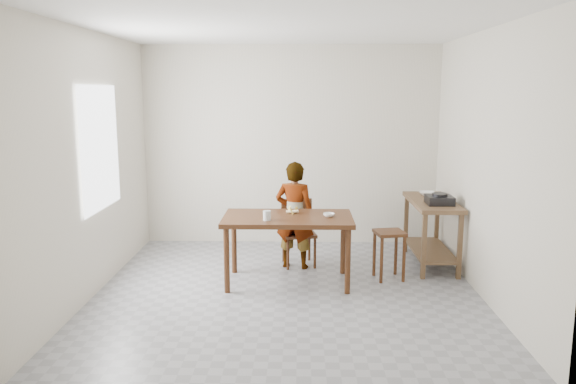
{
  "coord_description": "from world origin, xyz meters",
  "views": [
    {
      "loc": [
        0.14,
        -5.63,
        2.09
      ],
      "look_at": [
        0.0,
        0.4,
        1.0
      ],
      "focal_mm": 35.0,
      "sensor_mm": 36.0,
      "label": 1
    }
  ],
  "objects_px": {
    "dining_table": "(288,250)",
    "stool": "(389,255)",
    "child": "(295,215)",
    "dining_chair": "(299,233)",
    "prep_counter": "(431,232)"
  },
  "relations": [
    {
      "from": "dining_table",
      "to": "dining_chair",
      "type": "distance_m",
      "value": 0.65
    },
    {
      "from": "dining_chair",
      "to": "stool",
      "type": "distance_m",
      "value": 1.13
    },
    {
      "from": "stool",
      "to": "child",
      "type": "bearing_deg",
      "value": 159.52
    },
    {
      "from": "stool",
      "to": "dining_table",
      "type": "bearing_deg",
      "value": -172.2
    },
    {
      "from": "prep_counter",
      "to": "child",
      "type": "distance_m",
      "value": 1.68
    },
    {
      "from": "child",
      "to": "stool",
      "type": "xyz_separation_m",
      "value": [
        1.06,
        -0.4,
        -0.36
      ]
    },
    {
      "from": "dining_table",
      "to": "prep_counter",
      "type": "height_order",
      "value": "prep_counter"
    },
    {
      "from": "dining_chair",
      "to": "prep_counter",
      "type": "bearing_deg",
      "value": -8.76
    },
    {
      "from": "prep_counter",
      "to": "child",
      "type": "bearing_deg",
      "value": -174.9
    },
    {
      "from": "dining_table",
      "to": "child",
      "type": "bearing_deg",
      "value": 82.94
    },
    {
      "from": "child",
      "to": "stool",
      "type": "height_order",
      "value": "child"
    },
    {
      "from": "dining_table",
      "to": "prep_counter",
      "type": "relative_size",
      "value": 1.17
    },
    {
      "from": "dining_table",
      "to": "stool",
      "type": "height_order",
      "value": "dining_table"
    },
    {
      "from": "dining_table",
      "to": "child",
      "type": "distance_m",
      "value": 0.62
    },
    {
      "from": "dining_table",
      "to": "child",
      "type": "xyz_separation_m",
      "value": [
        0.07,
        0.55,
        0.27
      ]
    }
  ]
}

